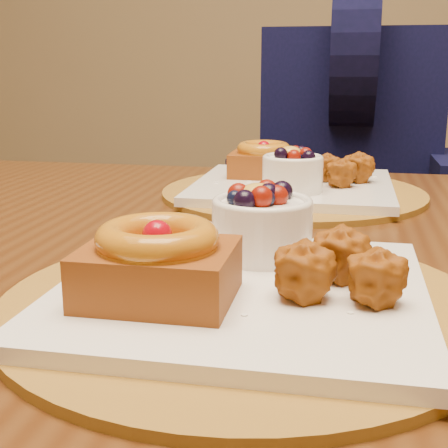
{
  "coord_description": "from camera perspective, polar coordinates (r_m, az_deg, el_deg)",
  "views": [
    {
      "loc": [
        0.12,
        -0.64,
        0.94
      ],
      "look_at": [
        0.02,
        -0.14,
        0.81
      ],
      "focal_mm": 50.0,
      "sensor_mm": 36.0,
      "label": 1
    }
  ],
  "objects": [
    {
      "name": "dining_table",
      "position": [
        0.73,
        4.56,
        -6.87
      ],
      "size": [
        1.6,
        0.9,
        0.76
      ],
      "color": "#3D1E0B",
      "rests_on": "ground"
    },
    {
      "name": "place_setting_near",
      "position": [
        0.49,
        1.47,
        -4.73
      ],
      "size": [
        0.38,
        0.38,
        0.09
      ],
      "color": "brown",
      "rests_on": "dining_table"
    },
    {
      "name": "place_setting_far",
      "position": [
        0.91,
        6.2,
        3.88
      ],
      "size": [
        0.38,
        0.38,
        0.08
      ],
      "color": "brown",
      "rests_on": "dining_table"
    },
    {
      "name": "chair_far",
      "position": [
        1.61,
        10.36,
        -2.48
      ],
      "size": [
        0.44,
        0.44,
        0.87
      ],
      "rotation": [
        0.0,
        0.0,
        0.06
      ],
      "color": "black",
      "rests_on": "ground"
    },
    {
      "name": "diner",
      "position": [
        1.46,
        11.58,
        10.09
      ],
      "size": [
        0.48,
        0.47,
        0.79
      ],
      "rotation": [
        0.0,
        0.0,
        0.06
      ],
      "color": "black",
      "rests_on": "ground"
    }
  ]
}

